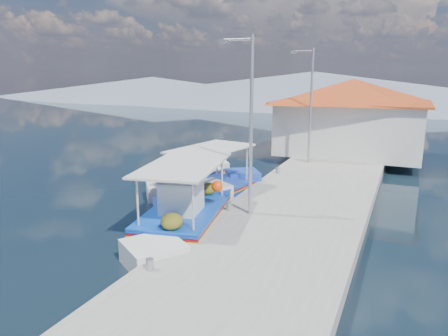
% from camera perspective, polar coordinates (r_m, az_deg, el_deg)
% --- Properties ---
extents(ground, '(160.00, 160.00, 0.00)m').
position_cam_1_polar(ground, '(15.43, -15.59, -7.70)').
color(ground, black).
rests_on(ground, ground).
extents(quay, '(5.00, 44.00, 0.50)m').
position_cam_1_polar(quay, '(18.10, 11.88, -3.54)').
color(quay, '#A09D95').
rests_on(quay, ground).
extents(bollards, '(0.20, 17.20, 0.30)m').
position_cam_1_polar(bollards, '(17.83, 4.81, -2.22)').
color(bollards, '#A5A8AD').
rests_on(bollards, quay).
extents(main_caique, '(3.23, 7.72, 2.59)m').
position_cam_1_polar(main_caique, '(14.56, -5.17, -6.42)').
color(main_caique, white).
rests_on(main_caique, ground).
extents(caique_green_canopy, '(2.88, 6.73, 2.56)m').
position_cam_1_polar(caique_green_canopy, '(17.48, -1.76, -3.41)').
color(caique_green_canopy, '#1D41AF').
rests_on(caique_green_canopy, ground).
extents(caique_blue_hull, '(2.25, 5.99, 1.07)m').
position_cam_1_polar(caique_blue_hull, '(19.78, -4.55, -1.74)').
color(caique_blue_hull, white).
rests_on(caique_blue_hull, ground).
extents(harbor_building, '(10.49, 10.49, 4.40)m').
position_cam_1_polar(harbor_building, '(26.33, 17.01, 6.97)').
color(harbor_building, white).
rests_on(harbor_building, quay).
extents(lamp_post_near, '(1.21, 0.14, 6.00)m').
position_cam_1_polar(lamp_post_near, '(13.97, 3.40, 6.92)').
color(lamp_post_near, '#A5A8AD').
rests_on(lamp_post_near, quay).
extents(lamp_post_far, '(1.21, 0.14, 6.00)m').
position_cam_1_polar(lamp_post_far, '(22.59, 11.58, 9.07)').
color(lamp_post_far, '#A5A8AD').
rests_on(lamp_post_far, quay).
extents(mountain_ridge, '(171.40, 96.00, 5.50)m').
position_cam_1_polar(mountain_ridge, '(67.15, 21.81, 9.43)').
color(mountain_ridge, slate).
rests_on(mountain_ridge, ground).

